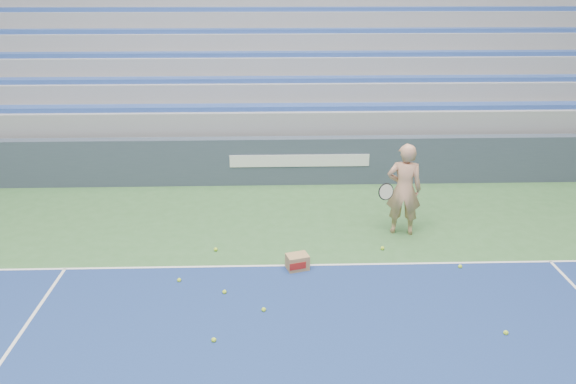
{
  "coord_description": "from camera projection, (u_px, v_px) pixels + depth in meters",
  "views": [
    {
      "loc": [
        -0.64,
        3.53,
        4.64
      ],
      "look_at": [
        -0.37,
        12.38,
        1.15
      ],
      "focal_mm": 35.0,
      "sensor_mm": 36.0,
      "label": 1
    }
  ],
  "objects": [
    {
      "name": "tennis_ball_1",
      "position": [
        382.0,
        248.0,
        10.02
      ],
      "size": [
        0.07,
        0.07,
        0.07
      ],
      "primitive_type": "sphere",
      "color": "#BEEA2F",
      "rests_on": "ground"
    },
    {
      "name": "tennis_ball_4",
      "position": [
        214.0,
        340.0,
        7.52
      ],
      "size": [
        0.07,
        0.07,
        0.07
      ],
      "primitive_type": "sphere",
      "color": "#BEEA2F",
      "rests_on": "ground"
    },
    {
      "name": "tennis_ball_5",
      "position": [
        224.0,
        292.0,
        8.65
      ],
      "size": [
        0.07,
        0.07,
        0.07
      ],
      "primitive_type": "sphere",
      "color": "#BEEA2F",
      "rests_on": "ground"
    },
    {
      "name": "ball_box",
      "position": [
        297.0,
        262.0,
        9.33
      ],
      "size": [
        0.41,
        0.36,
        0.26
      ],
      "color": "#A47D4F",
      "rests_on": "ground"
    },
    {
      "name": "tennis_player",
      "position": [
        404.0,
        189.0,
        10.37
      ],
      "size": [
        0.96,
        0.88,
        1.76
      ],
      "color": "tan",
      "rests_on": "ground"
    },
    {
      "name": "tennis_ball_3",
      "position": [
        460.0,
        266.0,
        9.39
      ],
      "size": [
        0.07,
        0.07,
        0.07
      ],
      "primitive_type": "sphere",
      "color": "#BEEA2F",
      "rests_on": "ground"
    },
    {
      "name": "tennis_ball_7",
      "position": [
        216.0,
        249.0,
        9.97
      ],
      "size": [
        0.07,
        0.07,
        0.07
      ],
      "primitive_type": "sphere",
      "color": "#BEEA2F",
      "rests_on": "ground"
    },
    {
      "name": "bleachers",
      "position": [
        291.0,
        49.0,
        17.66
      ],
      "size": [
        31.0,
        9.15,
        7.3
      ],
      "color": "gray",
      "rests_on": "ground"
    },
    {
      "name": "tennis_ball_0",
      "position": [
        179.0,
        280.0,
        8.98
      ],
      "size": [
        0.07,
        0.07,
        0.07
      ],
      "primitive_type": "sphere",
      "color": "#BEEA2F",
      "rests_on": "ground"
    },
    {
      "name": "tennis_ball_6",
      "position": [
        264.0,
        310.0,
        8.19
      ],
      "size": [
        0.07,
        0.07,
        0.07
      ],
      "primitive_type": "sphere",
      "color": "#BEEA2F",
      "rests_on": "ground"
    },
    {
      "name": "tennis_ball_2",
      "position": [
        506.0,
        333.0,
        7.67
      ],
      "size": [
        0.07,
        0.07,
        0.07
      ],
      "primitive_type": "sphere",
      "color": "#BEEA2F",
      "rests_on": "ground"
    },
    {
      "name": "sponsor_barrier",
      "position": [
        299.0,
        161.0,
        13.0
      ],
      "size": [
        30.0,
        0.32,
        1.1
      ],
      "color": "#364152",
      "rests_on": "ground"
    }
  ]
}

